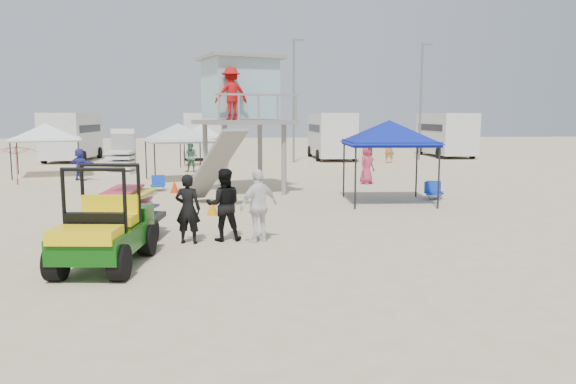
{
  "coord_description": "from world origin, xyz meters",
  "views": [
    {
      "loc": [
        -0.64,
        -9.83,
        3.05
      ],
      "look_at": [
        0.5,
        3.0,
        1.3
      ],
      "focal_mm": 35.0,
      "sensor_mm": 36.0,
      "label": 1
    }
  ],
  "objects": [
    {
      "name": "light_pole_left",
      "position": [
        3.0,
        27.0,
        4.0
      ],
      "size": [
        0.14,
        0.14,
        8.0
      ],
      "primitive_type": "cylinder",
      "color": "slate",
      "rests_on": "ground"
    },
    {
      "name": "canopy_white_a",
      "position": [
        -3.44,
        17.06,
        2.56
      ],
      "size": [
        3.56,
        3.56,
        3.11
      ],
      "color": "black",
      "rests_on": "ground"
    },
    {
      "name": "ground",
      "position": [
        0.0,
        0.0,
        0.0
      ],
      "size": [
        140.0,
        140.0,
        0.0
      ],
      "primitive_type": "plane",
      "color": "beige",
      "rests_on": "ground"
    },
    {
      "name": "umbrella_b",
      "position": [
        -1.66,
        21.63,
        0.91
      ],
      "size": [
        2.8,
        2.79,
        1.81
      ],
      "primitive_type": "imported",
      "rotation": [
        0.0,
        0.0,
        0.92
      ],
      "color": "gold",
      "rests_on": "ground"
    },
    {
      "name": "cone_far",
      "position": [
        -3.2,
        12.74,
        0.25
      ],
      "size": [
        0.34,
        0.34,
        0.5
      ],
      "primitive_type": "cone",
      "color": "red",
      "rests_on": "ground"
    },
    {
      "name": "lifeguard_tower",
      "position": [
        -0.53,
        12.58,
        3.91
      ],
      "size": [
        4.21,
        4.21,
        5.24
      ],
      "color": "gray",
      "rests_on": "ground"
    },
    {
      "name": "rv_far_right",
      "position": [
        15.0,
        31.49,
        1.8
      ],
      "size": [
        2.64,
        6.6,
        3.25
      ],
      "color": "silver",
      "rests_on": "ground"
    },
    {
      "name": "canopy_white_c",
      "position": [
        -2.85,
        25.07,
        2.42
      ],
      "size": [
        2.59,
        2.59,
        2.97
      ],
      "color": "black",
      "rests_on": "ground"
    },
    {
      "name": "beach_chair_b",
      "position": [
        6.65,
        10.36,
        0.31
      ],
      "size": [
        0.64,
        0.7,
        0.64
      ],
      "color": "#102CB6",
      "rests_on": "ground"
    },
    {
      "name": "surf_trailer",
      "position": [
        -3.38,
        3.87,
        0.99
      ],
      "size": [
        1.65,
        2.74,
        2.43
      ],
      "color": "black",
      "rests_on": "ground"
    },
    {
      "name": "rv_far_left",
      "position": [
        -12.0,
        29.99,
        1.8
      ],
      "size": [
        2.64,
        6.8,
        3.25
      ],
      "color": "silver",
      "rests_on": "ground"
    },
    {
      "name": "umbrella_a",
      "position": [
        -10.47,
        15.92,
        0.89
      ],
      "size": [
        2.37,
        2.4,
        1.78
      ],
      "primitive_type": "imported",
      "rotation": [
        0.0,
        0.0,
        -0.25
      ],
      "color": "#B11213",
      "rests_on": "ground"
    },
    {
      "name": "man_right",
      "position": [
        -0.16,
        3.57,
        0.89
      ],
      "size": [
        1.12,
        0.93,
        1.79
      ],
      "primitive_type": "imported",
      "rotation": [
        0.0,
        0.0,
        3.71
      ],
      "color": "white",
      "rests_on": "ground"
    },
    {
      "name": "beach_chair_a",
      "position": [
        -3.94,
        13.39,
        0.31
      ],
      "size": [
        0.64,
        0.69,
        0.64
      ],
      "color": "#103AB2",
      "rests_on": "ground"
    },
    {
      "name": "rv_mid_left",
      "position": [
        -3.0,
        31.49,
        1.8
      ],
      "size": [
        2.65,
        6.5,
        3.25
      ],
      "color": "silver",
      "rests_on": "ground"
    },
    {
      "name": "man_left",
      "position": [
        -1.86,
        3.57,
        0.84
      ],
      "size": [
        0.68,
        0.51,
        1.68
      ],
      "primitive_type": "imported",
      "rotation": [
        0.0,
        0.0,
        2.96
      ],
      "color": "black",
      "rests_on": "ground"
    },
    {
      "name": "utility_cart",
      "position": [
        -3.38,
        1.54,
        0.95
      ],
      "size": [
        1.6,
        2.81,
        2.04
      ],
      "color": "#0B490B",
      "rests_on": "ground"
    },
    {
      "name": "canopy_blue",
      "position": [
        4.62,
        9.46,
        2.76
      ],
      "size": [
        3.07,
        3.07,
        3.31
      ],
      "color": "black",
      "rests_on": "ground"
    },
    {
      "name": "canopy_white_b",
      "position": [
        -10.4,
        19.82,
        2.53
      ],
      "size": [
        3.94,
        3.94,
        3.08
      ],
      "color": "black",
      "rests_on": "ground"
    },
    {
      "name": "beach_chair_c",
      "position": [
        6.47,
        10.05,
        0.31
      ],
      "size": [
        0.67,
        0.73,
        0.64
      ],
      "color": "#103AB1",
      "rests_on": "ground"
    },
    {
      "name": "light_pole_right",
      "position": [
        12.0,
        28.5,
        4.0
      ],
      "size": [
        0.14,
        0.14,
        8.0
      ],
      "primitive_type": "cylinder",
      "color": "slate",
      "rests_on": "ground"
    },
    {
      "name": "man_mid",
      "position": [
        -1.01,
        3.82,
        0.89
      ],
      "size": [
        0.91,
        0.73,
        1.78
      ],
      "primitive_type": "imported",
      "rotation": [
        0.0,
        0.0,
        3.21
      ],
      "color": "black",
      "rests_on": "ground"
    },
    {
      "name": "cone_near",
      "position": [
        -1.46,
        7.47,
        0.25
      ],
      "size": [
        0.34,
        0.34,
        0.5
      ],
      "primitive_type": "cone",
      "color": "orange",
      "rests_on": "ground"
    },
    {
      "name": "distant_beachgoers",
      "position": [
        -0.53,
        19.14,
        0.84
      ],
      "size": [
        18.4,
        11.73,
        1.81
      ],
      "color": "#33369A",
      "rests_on": "ground"
    },
    {
      "name": "rv_mid_right",
      "position": [
        6.0,
        29.99,
        1.8
      ],
      "size": [
        2.64,
        7.0,
        3.25
      ],
      "color": "silver",
      "rests_on": "ground"
    }
  ]
}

